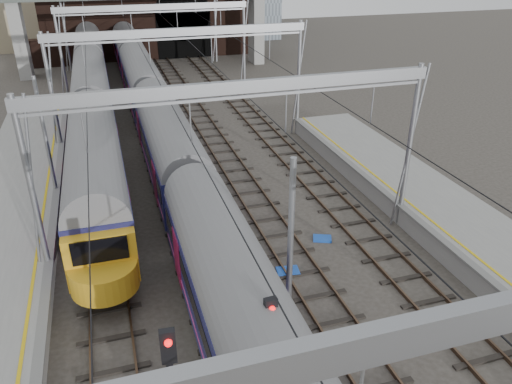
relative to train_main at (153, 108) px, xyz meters
name	(u,v)px	position (x,y,z in m)	size (l,w,h in m)	color
ground	(309,380)	(2.00, -23.58, -2.37)	(160.00, 160.00, 0.00)	#38332D
tracks	(209,186)	(2.00, -8.58, -2.35)	(14.40, 80.00, 0.22)	#4C3828
overhead_line	(182,50)	(2.00, -2.09, 4.20)	(16.80, 80.00, 8.00)	gray
retaining_wall	(152,21)	(3.40, 28.35, 1.96)	(28.00, 2.75, 9.00)	black
overbridge	(142,0)	(2.00, 22.42, 4.90)	(28.00, 3.00, 9.25)	gray
train_main	(153,108)	(0.00, 0.00, 0.00)	(2.61, 60.36, 4.55)	black
train_second	(90,69)	(-4.00, 13.37, 0.06)	(2.71, 62.78, 4.70)	black
signal_near_centre	(268,348)	(0.19, -24.78, 0.63)	(0.35, 0.46, 4.75)	black
equip_cover_a	(257,333)	(1.04, -21.06, -2.33)	(0.75, 0.53, 0.09)	blue
equip_cover_b	(288,271)	(3.42, -17.86, -2.32)	(0.95, 0.67, 0.11)	blue
equip_cover_c	(322,238)	(5.92, -15.85, -2.32)	(0.86, 0.61, 0.10)	blue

